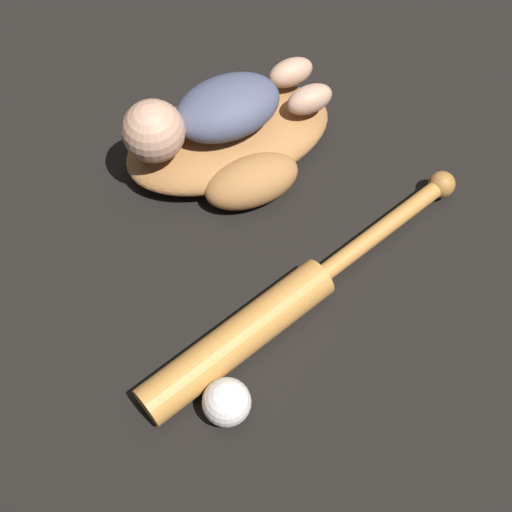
# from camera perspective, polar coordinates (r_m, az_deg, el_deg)

# --- Properties ---
(ground_plane) EXTENTS (6.00, 6.00, 0.00)m
(ground_plane) POSITION_cam_1_polar(r_m,az_deg,el_deg) (1.21, -1.37, 7.29)
(ground_plane) COLOR black
(baseball_glove) EXTENTS (0.40, 0.32, 0.07)m
(baseball_glove) POSITION_cam_1_polar(r_m,az_deg,el_deg) (1.19, -1.71, 8.90)
(baseball_glove) COLOR #A8703D
(baseball_glove) RESTS_ON ground
(baby_figure) EXTENTS (0.34, 0.22, 0.10)m
(baby_figure) POSITION_cam_1_polar(r_m,az_deg,el_deg) (1.14, -3.32, 11.40)
(baby_figure) COLOR #4C516B
(baby_figure) RESTS_ON baseball_glove
(baseball_bat) EXTENTS (0.51, 0.40, 0.06)m
(baseball_bat) POSITION_cam_1_polar(r_m,az_deg,el_deg) (1.04, 1.41, -4.62)
(baseball_bat) COLOR #C6843D
(baseball_bat) RESTS_ON ground
(baseball) EXTENTS (0.07, 0.07, 0.07)m
(baseball) POSITION_cam_1_polar(r_m,az_deg,el_deg) (0.99, -2.15, -11.60)
(baseball) COLOR white
(baseball) RESTS_ON ground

